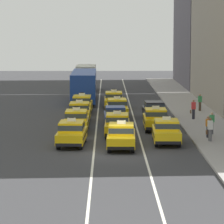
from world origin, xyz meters
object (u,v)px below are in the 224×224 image
object	(u,v)px
taxi_center_second	(117,124)
taxi_center_fifth	(114,100)
bus_left_fifth	(84,85)
taxi_right_nearest	(166,131)
pedestrian_by_storefront	(200,102)
taxi_right_second	(156,119)
taxi_center_nearest	(121,135)
pedestrian_far_corner	(212,123)
pedestrian_mid_block	(210,129)
pedestrian_near_crosswalk	(193,109)
box_truck_left_sixth	(86,77)
taxi_left_fourth	(82,104)
taxi_left_nearest	(72,133)
taxi_left_third	(79,112)
pedestrian_trailing	(208,127)
taxi_left_second	(76,120)
sedan_right_third	(154,110)
sedan_center_third	(115,115)
taxi_center_fourth	(117,108)

from	to	relation	value
taxi_center_second	taxi_center_fifth	xyz separation A→B (m)	(-0.08, 16.71, 0.00)
bus_left_fifth	taxi_right_nearest	world-z (taller)	bus_left_fifth
pedestrian_by_storefront	taxi_right_second	bearing A→B (deg)	-114.53
taxi_center_nearest	pedestrian_far_corner	world-z (taller)	taxi_center_nearest
pedestrian_mid_block	pedestrian_near_crosswalk	bearing A→B (deg)	88.65
box_truck_left_sixth	pedestrian_near_crosswalk	size ratio (longest dim) A/B	4.19
taxi_left_fourth	pedestrian_mid_block	xyz separation A→B (m)	(9.39, -16.25, 0.09)
box_truck_left_sixth	taxi_right_second	size ratio (longest dim) A/B	1.52
taxi_center_fifth	taxi_right_second	size ratio (longest dim) A/B	1.00
taxi_left_nearest	taxi_center_nearest	distance (m)	3.54
taxi_left_fourth	box_truck_left_sixth	distance (m)	21.30
taxi_left_third	pedestrian_trailing	size ratio (longest dim) A/B	2.97
taxi_left_nearest	pedestrian_trailing	xyz separation A→B (m)	(9.58, 2.35, 0.04)
taxi_left_third	pedestrian_near_crosswalk	world-z (taller)	taxi_left_third
taxi_left_second	sedan_right_third	bearing A→B (deg)	46.38
box_truck_left_sixth	taxi_center_second	bearing A→B (deg)	-84.52
taxi_left_third	pedestrian_mid_block	world-z (taller)	taxi_left_third
sedan_center_third	pedestrian_trailing	size ratio (longest dim) A/B	2.81
taxi_center_fourth	taxi_center_fifth	bearing A→B (deg)	92.02
taxi_left_fourth	taxi_center_nearest	size ratio (longest dim) A/B	0.99
taxi_center_fifth	taxi_left_second	bearing A→B (deg)	-101.61
taxi_left_nearest	pedestrian_trailing	world-z (taller)	taxi_left_nearest
taxi_left_third	taxi_left_fourth	world-z (taller)	same
bus_left_fifth	taxi_center_second	xyz separation A→B (m)	(3.18, -22.69, -0.94)
pedestrian_by_storefront	pedestrian_far_corner	bearing A→B (deg)	-94.13
box_truck_left_sixth	taxi_left_fourth	bearing A→B (deg)	-89.34
taxi_center_second	pedestrian_by_storefront	xyz separation A→B (m)	(7.95, 13.84, 0.07)
pedestrian_by_storefront	pedestrian_far_corner	world-z (taller)	pedestrian_far_corner
taxi_center_fifth	sedan_right_third	size ratio (longest dim) A/B	1.05
bus_left_fifth	taxi_center_fourth	distance (m)	12.85
taxi_left_nearest	box_truck_left_sixth	size ratio (longest dim) A/B	0.66
taxi_center_second	sedan_center_third	xyz separation A→B (m)	(-0.08, 5.14, -0.03)
pedestrian_far_corner	taxi_left_third	bearing A→B (deg)	143.50
taxi_center_second	pedestrian_trailing	size ratio (longest dim) A/B	2.98
taxi_left_fourth	sedan_center_third	world-z (taller)	taxi_left_fourth
taxi_center_fourth	pedestrian_by_storefront	xyz separation A→B (m)	(7.81, 3.52, 0.07)
taxi_left_third	pedestrian_by_storefront	distance (m)	12.74
sedan_center_third	taxi_right_nearest	world-z (taller)	taxi_right_nearest
pedestrian_mid_block	pedestrian_by_storefront	size ratio (longest dim) A/B	1.03
taxi_right_second	pedestrian_far_corner	bearing A→B (deg)	-37.94
taxi_center_second	pedestrian_mid_block	world-z (taller)	taxi_center_second
sedan_right_third	pedestrian_far_corner	bearing A→B (deg)	-67.60
taxi_center_fifth	taxi_right_second	distance (m)	13.99
sedan_right_third	pedestrian_by_storefront	distance (m)	6.83
taxi_center_nearest	taxi_right_nearest	distance (m)	3.71
taxi_right_second	pedestrian_far_corner	distance (m)	4.97
taxi_center_second	pedestrian_trailing	xyz separation A→B (m)	(6.44, -1.64, 0.04)
taxi_center_fifth	sedan_right_third	distance (m)	8.59
box_truck_left_sixth	pedestrian_near_crosswalk	world-z (taller)	box_truck_left_sixth
taxi_left_second	taxi_right_nearest	bearing A→B (deg)	-39.65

